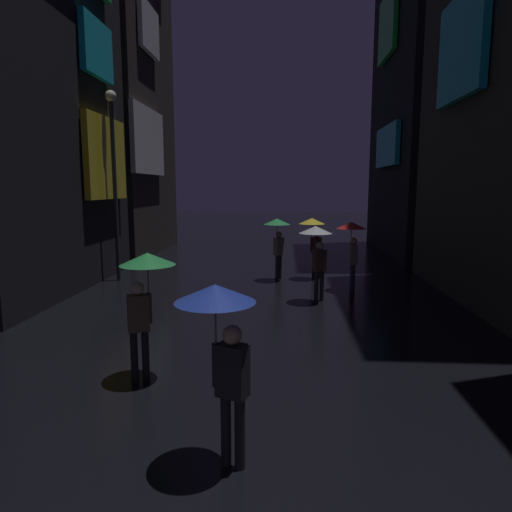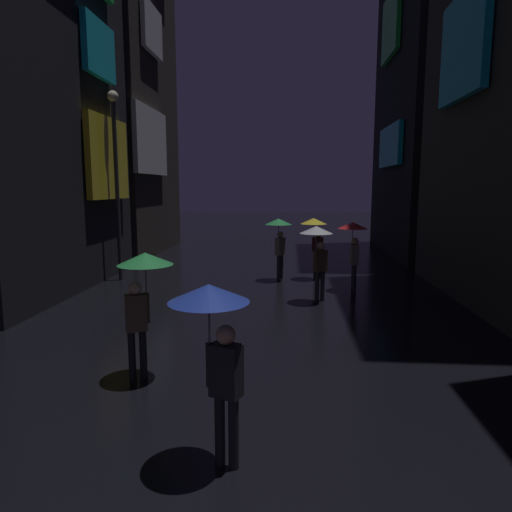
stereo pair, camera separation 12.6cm
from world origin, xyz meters
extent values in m
cube|color=black|center=(-7.50, 13.15, 7.27)|extent=(4.00, 8.30, 14.54)
cube|color=yellow|center=(-5.35, 14.95, 4.13)|extent=(0.20, 3.14, 2.72)
cube|color=#19D8F2|center=(-5.35, 14.64, 7.53)|extent=(0.20, 2.19, 1.76)
cube|color=#2D2826|center=(-7.50, 21.68, 11.25)|extent=(4.00, 7.35, 22.50)
cube|color=white|center=(-5.35, 19.85, 5.16)|extent=(0.20, 4.28, 2.85)
cube|color=white|center=(-5.35, 20.53, 10.02)|extent=(0.20, 2.56, 2.03)
cube|color=#19D8F2|center=(5.35, 12.84, 6.89)|extent=(0.20, 3.10, 2.78)
cube|color=#19D8F2|center=(5.35, 21.53, 5.03)|extent=(0.20, 4.06, 1.84)
cube|color=#26E54C|center=(5.35, 22.49, 10.59)|extent=(0.20, 3.23, 2.91)
cylinder|color=black|center=(-1.74, 6.65, 0.42)|extent=(0.12, 0.12, 0.85)
cylinder|color=black|center=(-1.58, 6.72, 0.42)|extent=(0.12, 0.12, 0.85)
cube|color=brown|center=(-1.66, 6.68, 1.15)|extent=(0.40, 0.33, 0.60)
sphere|color=beige|center=(-1.66, 6.68, 1.56)|extent=(0.22, 0.22, 0.22)
cylinder|color=brown|center=(-1.51, 6.80, 1.20)|extent=(0.09, 0.09, 0.50)
cylinder|color=slate|center=(-1.51, 6.80, 1.53)|extent=(0.02, 0.02, 0.77)
cone|color=green|center=(-1.51, 6.80, 2.02)|extent=(0.90, 0.90, 0.20)
cylinder|color=black|center=(0.21, 4.42, 0.42)|extent=(0.12, 0.12, 0.85)
cylinder|color=black|center=(0.05, 4.49, 0.42)|extent=(0.12, 0.12, 0.85)
cube|color=black|center=(0.13, 4.45, 1.15)|extent=(0.40, 0.33, 0.60)
sphere|color=tan|center=(0.13, 4.45, 1.56)|extent=(0.22, 0.22, 0.22)
cylinder|color=black|center=(-0.05, 4.48, 1.20)|extent=(0.09, 0.09, 0.50)
cylinder|color=slate|center=(-0.05, 4.48, 1.53)|extent=(0.02, 0.02, 0.77)
cone|color=#263FB2|center=(-0.05, 4.48, 2.02)|extent=(0.90, 0.90, 0.20)
cylinder|color=black|center=(1.88, 15.44, 0.42)|extent=(0.12, 0.12, 0.85)
cylinder|color=black|center=(1.70, 15.45, 0.42)|extent=(0.12, 0.12, 0.85)
cube|color=#4C1E23|center=(1.79, 15.45, 1.15)|extent=(0.35, 0.23, 0.60)
sphere|color=beige|center=(1.79, 15.45, 1.56)|extent=(0.22, 0.22, 0.22)
cylinder|color=#4C1E23|center=(1.61, 15.40, 1.20)|extent=(0.09, 0.09, 0.50)
cylinder|color=slate|center=(1.61, 15.40, 1.53)|extent=(0.02, 0.02, 0.77)
cone|color=yellow|center=(1.61, 15.40, 2.02)|extent=(0.90, 0.90, 0.20)
cylinder|color=#2D2D38|center=(0.53, 15.33, 0.42)|extent=(0.12, 0.12, 0.85)
cylinder|color=#2D2D38|center=(0.43, 15.18, 0.42)|extent=(0.12, 0.12, 0.85)
cube|color=gray|center=(0.48, 15.25, 1.15)|extent=(0.37, 0.40, 0.60)
sphere|color=tan|center=(0.48, 15.25, 1.56)|extent=(0.22, 0.22, 0.22)
cylinder|color=gray|center=(0.42, 15.08, 1.20)|extent=(0.09, 0.09, 0.50)
cylinder|color=slate|center=(0.42, 15.08, 1.53)|extent=(0.02, 0.02, 0.77)
cone|color=green|center=(0.42, 15.08, 2.02)|extent=(0.90, 0.90, 0.20)
cylinder|color=#2D2D38|center=(1.74, 12.30, 0.42)|extent=(0.12, 0.12, 0.85)
cylinder|color=#2D2D38|center=(1.58, 12.22, 0.42)|extent=(0.12, 0.12, 0.85)
cube|color=brown|center=(1.66, 12.26, 1.15)|extent=(0.40, 0.35, 0.60)
sphere|color=beige|center=(1.66, 12.26, 1.56)|extent=(0.22, 0.22, 0.22)
cylinder|color=brown|center=(1.52, 12.13, 1.20)|extent=(0.09, 0.09, 0.50)
cylinder|color=slate|center=(1.52, 12.13, 1.53)|extent=(0.02, 0.02, 0.77)
cone|color=silver|center=(1.52, 12.13, 2.02)|extent=(0.90, 0.90, 0.20)
cylinder|color=#2D2D38|center=(2.77, 13.40, 0.42)|extent=(0.12, 0.12, 0.85)
cylinder|color=#2D2D38|center=(2.76, 13.58, 0.42)|extent=(0.12, 0.12, 0.85)
cube|color=gray|center=(2.76, 13.49, 1.15)|extent=(0.23, 0.35, 0.60)
sphere|color=tan|center=(2.76, 13.49, 1.56)|extent=(0.22, 0.22, 0.22)
cylinder|color=gray|center=(2.71, 13.67, 1.20)|extent=(0.09, 0.09, 0.50)
cylinder|color=slate|center=(2.71, 13.67, 1.53)|extent=(0.02, 0.02, 0.77)
cone|color=red|center=(2.71, 13.67, 2.02)|extent=(0.90, 0.90, 0.20)
cylinder|color=#2D2D33|center=(-5.00, 14.73, 2.96)|extent=(0.14, 0.14, 5.92)
sphere|color=#F9EFCC|center=(-5.00, 14.73, 6.10)|extent=(0.36, 0.36, 0.36)
camera|label=1|loc=(0.70, -0.33, 3.16)|focal=32.00mm
camera|label=2|loc=(0.83, -0.32, 3.16)|focal=32.00mm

